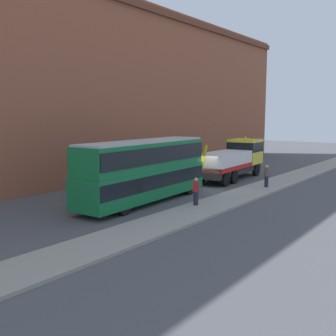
{
  "coord_description": "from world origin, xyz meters",
  "views": [
    {
      "loc": [
        -25.34,
        -16.53,
        5.64
      ],
      "look_at": [
        -3.79,
        -0.01,
        2.0
      ],
      "focal_mm": 41.88,
      "sensor_mm": 36.0,
      "label": 1
    }
  ],
  "objects_px": {
    "pedestrian_onlooker": "(196,192)",
    "pedestrian_bystander": "(267,176)",
    "double_decker_bus": "(145,169)",
    "recovery_tow_truck": "(233,159)"
  },
  "relations": [
    {
      "from": "pedestrian_onlooker",
      "to": "double_decker_bus",
      "type": "bearing_deg",
      "value": 70.91
    },
    {
      "from": "recovery_tow_truck",
      "to": "double_decker_bus",
      "type": "distance_m",
      "value": 12.08
    },
    {
      "from": "pedestrian_onlooker",
      "to": "pedestrian_bystander",
      "type": "bearing_deg",
      "value": -38.47
    },
    {
      "from": "recovery_tow_truck",
      "to": "pedestrian_bystander",
      "type": "relative_size",
      "value": 5.97
    },
    {
      "from": "double_decker_bus",
      "to": "pedestrian_bystander",
      "type": "relative_size",
      "value": 6.52
    },
    {
      "from": "pedestrian_onlooker",
      "to": "pedestrian_bystander",
      "type": "relative_size",
      "value": 1.0
    },
    {
      "from": "double_decker_bus",
      "to": "pedestrian_onlooker",
      "type": "height_order",
      "value": "double_decker_bus"
    },
    {
      "from": "double_decker_bus",
      "to": "pedestrian_onlooker",
      "type": "distance_m",
      "value": 3.77
    },
    {
      "from": "recovery_tow_truck",
      "to": "pedestrian_onlooker",
      "type": "distance_m",
      "value": 11.81
    },
    {
      "from": "recovery_tow_truck",
      "to": "double_decker_bus",
      "type": "height_order",
      "value": "double_decker_bus"
    }
  ]
}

